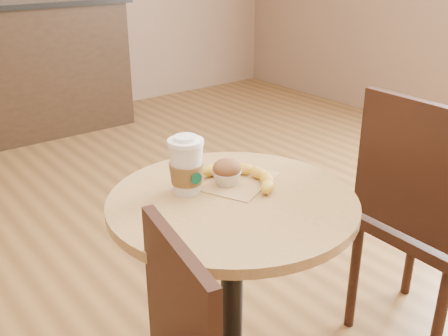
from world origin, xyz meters
name	(u,v)px	position (x,y,z in m)	size (l,w,h in m)	color
cafe_table	(232,259)	(-0.09, 0.04, 0.54)	(0.73, 0.73, 0.75)	black
chair_right	(425,217)	(0.62, -0.17, 0.54)	(0.45, 0.45, 0.98)	black
kraft_bag	(239,181)	(0.00, 0.11, 0.75)	(0.24, 0.18, 0.00)	#A77F51
coffee_cup	(186,167)	(-0.17, 0.15, 0.83)	(0.10, 0.10, 0.17)	silver
muffin	(227,172)	(-0.05, 0.12, 0.79)	(0.09, 0.09, 0.08)	silver
banana	(244,176)	(0.00, 0.10, 0.77)	(0.17, 0.27, 0.04)	gold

